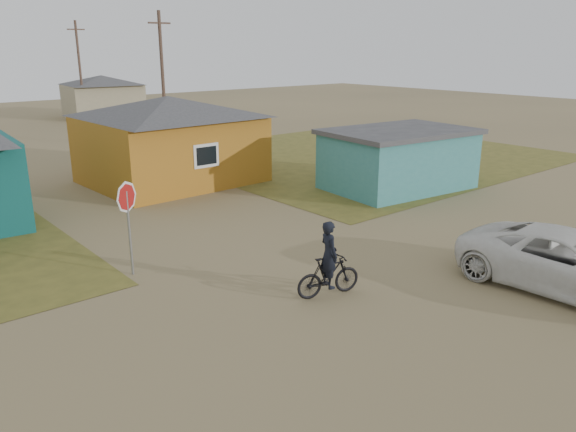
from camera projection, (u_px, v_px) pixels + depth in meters
name	position (u px, v px, depth m)	size (l,w,h in m)	color
ground	(355.00, 293.00, 14.28)	(120.00, 120.00, 0.00)	olive
grass_ne	(359.00, 155.00, 32.41)	(20.00, 18.00, 0.00)	brown
house_yellow	(170.00, 138.00, 25.51)	(7.72, 6.76, 3.90)	#A9691A
shed_turquoise	(398.00, 159.00, 24.50)	(6.71, 4.93, 2.60)	teal
house_beige_east	(103.00, 96.00, 49.24)	(6.95, 6.05, 3.60)	gray
utility_pole_near	(163.00, 79.00, 33.22)	(1.40, 0.20, 8.00)	brown
utility_pole_far	(80.00, 70.00, 45.57)	(1.40, 0.20, 8.00)	brown
stop_sign	(127.00, 207.00, 14.91)	(0.86, 0.16, 2.63)	gray
cyclist	(329.00, 269.00, 13.95)	(1.80, 0.92, 1.96)	black
vehicle	(572.00, 263.00, 14.19)	(2.55, 5.54, 1.54)	white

